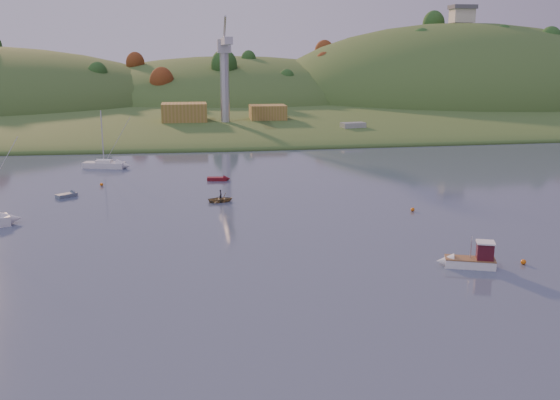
{
  "coord_description": "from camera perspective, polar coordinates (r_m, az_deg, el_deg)",
  "views": [
    {
      "loc": [
        -6.81,
        -34.11,
        19.65
      ],
      "look_at": [
        3.74,
        38.55,
        2.12
      ],
      "focal_mm": 40.0,
      "sensor_mm": 36.0,
      "label": 1
    }
  ],
  "objects": [
    {
      "name": "canoe",
      "position": [
        83.93,
        -5.44,
        0.07
      ],
      "size": [
        3.71,
        2.95,
        0.69
      ],
      "primitive_type": "imported",
      "rotation": [
        0.0,
        0.0,
        1.76
      ],
      "color": "olive",
      "rests_on": "ground"
    },
    {
      "name": "far_shore",
      "position": [
        264.93,
        -6.85,
        9.08
      ],
      "size": [
        620.0,
        220.0,
        1.5
      ],
      "primitive_type": "cube",
      "color": "#355120",
      "rests_on": "ground"
    },
    {
      "name": "sailboat_far",
      "position": [
        112.22,
        -15.78,
        3.18
      ],
      "size": [
        7.46,
        3.94,
        9.92
      ],
      "rotation": [
        0.0,
        0.0,
        -0.26
      ],
      "color": "silver",
      "rests_on": "ground"
    },
    {
      "name": "paddler",
      "position": [
        83.85,
        -5.44,
        0.3
      ],
      "size": [
        0.42,
        0.56,
        1.4
      ],
      "primitive_type": "imported",
      "rotation": [
        0.0,
        0.0,
        1.76
      ],
      "color": "black",
      "rests_on": "ground"
    },
    {
      "name": "buoy_0",
      "position": [
        63.59,
        21.37,
        -5.3
      ],
      "size": [
        0.5,
        0.5,
        0.5
      ],
      "primitive_type": "sphere",
      "color": "#DD620B",
      "rests_on": "ground"
    },
    {
      "name": "hillside_trees",
      "position": [
        220.09,
        -6.52,
        8.22
      ],
      "size": [
        280.0,
        50.0,
        32.0
      ],
      "primitive_type": null,
      "color": "#254619",
      "rests_on": "ground"
    },
    {
      "name": "hill_right",
      "position": [
        251.48,
        15.82,
        8.45
      ],
      "size": [
        150.0,
        130.0,
        60.0
      ],
      "primitive_type": "ellipsoid",
      "color": "#355120",
      "rests_on": "ground"
    },
    {
      "name": "shore_slope",
      "position": [
        200.19,
        -6.33,
        7.71
      ],
      "size": [
        640.0,
        150.0,
        7.0
      ],
      "primitive_type": "ellipsoid",
      "color": "#355120",
      "rests_on": "ground"
    },
    {
      "name": "wharf",
      "position": [
        157.64,
        -3.93,
        6.68
      ],
      "size": [
        42.0,
        16.0,
        2.4
      ],
      "primitive_type": "cube",
      "color": "slate",
      "rests_on": "ground"
    },
    {
      "name": "shed_west",
      "position": [
        157.81,
        -8.74,
        7.87
      ],
      "size": [
        11.0,
        8.0,
        4.8
      ],
      "primitive_type": "cube",
      "color": "olive",
      "rests_on": "wharf"
    },
    {
      "name": "grey_dinghy",
      "position": [
        91.51,
        -18.62,
        0.47
      ],
      "size": [
        3.25,
        3.06,
        1.22
      ],
      "rotation": [
        0.0,
        0.0,
        0.72
      ],
      "color": "slate",
      "rests_on": "ground"
    },
    {
      "name": "hill_center",
      "position": [
        245.47,
        -4.36,
        8.8
      ],
      "size": [
        140.0,
        120.0,
        36.0
      ],
      "primitive_type": "ellipsoid",
      "color": "#355120",
      "rests_on": "ground"
    },
    {
      "name": "red_tender",
      "position": [
        97.88,
        -5.36,
        1.94
      ],
      "size": [
        3.72,
        1.68,
        1.22
      ],
      "rotation": [
        0.0,
        0.0,
        -0.13
      ],
      "color": "maroon",
      "rests_on": "ground"
    },
    {
      "name": "buoy_1",
      "position": [
        80.29,
        12.03,
        -0.86
      ],
      "size": [
        0.5,
        0.5,
        0.5
      ],
      "primitive_type": "sphere",
      "color": "#DD620B",
      "rests_on": "ground"
    },
    {
      "name": "ground",
      "position": [
        39.95,
        2.75,
        -16.06
      ],
      "size": [
        500.0,
        500.0,
        0.0
      ],
      "primitive_type": "plane",
      "color": "#313D51",
      "rests_on": "ground"
    },
    {
      "name": "fishing_boat",
      "position": [
        60.98,
        16.66,
        -5.21
      ],
      "size": [
        5.59,
        3.33,
        3.41
      ],
      "rotation": [
        0.0,
        0.0,
        2.81
      ],
      "color": "white",
      "rests_on": "ground"
    },
    {
      "name": "buoy_3",
      "position": [
        97.12,
        -16.0,
        1.38
      ],
      "size": [
        0.5,
        0.5,
        0.5
      ],
      "primitive_type": "sphere",
      "color": "#DD620B",
      "rests_on": "ground"
    },
    {
      "name": "work_vessel",
      "position": [
        149.08,
        6.68,
        6.23
      ],
      "size": [
        13.71,
        7.18,
        3.35
      ],
      "rotation": [
        0.0,
        0.0,
        0.2
      ],
      "color": "slate",
      "rests_on": "ground"
    },
    {
      "name": "dock_crane",
      "position": [
        152.77,
        -5.07,
        12.45
      ],
      "size": [
        3.2,
        28.0,
        20.3
      ],
      "color": "#B7B7BC",
      "rests_on": "wharf"
    },
    {
      "name": "hilltop_house",
      "position": [
        251.09,
        16.33,
        16.05
      ],
      "size": [
        9.0,
        7.0,
        6.45
      ],
      "color": "beige",
      "rests_on": "hill_right"
    },
    {
      "name": "shed_east",
      "position": [
        160.07,
        -1.13,
        7.96
      ],
      "size": [
        9.0,
        7.0,
        4.0
      ],
      "primitive_type": "cube",
      "color": "olive",
      "rests_on": "wharf"
    }
  ]
}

